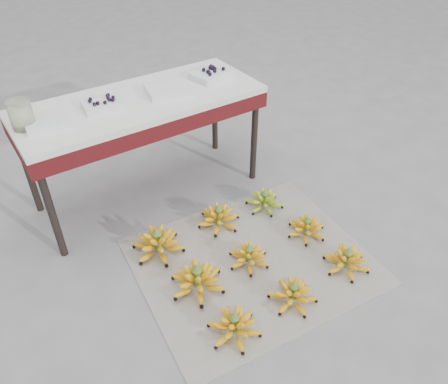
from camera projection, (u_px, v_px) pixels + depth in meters
ground at (244, 277)px, 2.38m from camera, size 60.00×60.00×0.00m
newspaper_mat at (252, 261)px, 2.46m from camera, size 1.35×1.17×0.01m
bunch_front_left at (234, 326)px, 2.06m from camera, size 0.30×0.30×0.16m
bunch_front_center at (293, 294)px, 2.21m from camera, size 0.28×0.28×0.15m
bunch_front_right at (347, 261)px, 2.39m from camera, size 0.25×0.25×0.15m
bunch_mid_left at (197, 280)px, 2.27m from camera, size 0.36×0.36×0.18m
bunch_mid_center at (249, 257)px, 2.42m from camera, size 0.30×0.30×0.14m
bunch_mid_right at (307, 228)px, 2.61m from camera, size 0.30×0.30×0.14m
bunch_back_left at (158, 243)px, 2.49m from camera, size 0.34×0.34×0.18m
bunch_back_center at (219, 218)px, 2.68m from camera, size 0.33×0.33×0.16m
bunch_back_right at (265, 201)px, 2.81m from camera, size 0.28×0.28×0.15m
vendor_table at (141, 110)px, 2.60m from camera, size 1.45×0.58×0.70m
tray_far_left at (48, 122)px, 2.28m from camera, size 0.25×0.19×0.04m
tray_left at (103, 104)px, 2.44m from camera, size 0.24×0.18×0.06m
tray_right at (169, 90)px, 2.59m from camera, size 0.29×0.23×0.04m
tray_far_right at (212, 74)px, 2.78m from camera, size 0.28×0.22×0.06m
glass_jar at (21, 115)px, 2.22m from camera, size 0.15×0.15×0.15m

